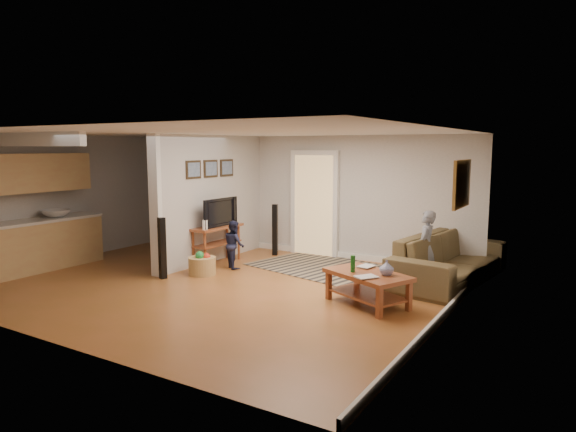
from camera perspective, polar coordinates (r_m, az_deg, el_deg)
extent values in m
plane|color=brown|center=(8.71, -8.17, -7.50)|extent=(7.50, 7.50, 0.00)
cube|color=#B3B0AB|center=(10.94, 1.71, 2.33)|extent=(7.50, 0.04, 2.50)
cube|color=#B3B0AB|center=(11.22, -23.29, 1.85)|extent=(0.04, 6.00, 2.50)
cube|color=#B3B0AB|center=(6.75, 17.06, -1.33)|extent=(0.04, 6.00, 2.50)
cube|color=white|center=(8.41, -8.50, 9.17)|extent=(7.50, 6.00, 0.04)
cube|color=#B3B0AB|center=(10.34, -8.36, 1.94)|extent=(0.15, 3.10, 2.50)
cube|color=white|center=(9.20, -14.51, 1.08)|extent=(0.22, 0.10, 2.50)
cube|color=white|center=(11.08, 1.61, -3.82)|extent=(7.50, 0.04, 0.12)
cube|color=white|center=(7.04, 16.44, -10.93)|extent=(0.04, 6.00, 0.12)
cube|color=#D8B272|center=(10.76, 2.94, 1.17)|extent=(0.90, 0.06, 2.10)
cube|color=tan|center=(10.62, -25.56, -2.94)|extent=(0.60, 2.20, 0.90)
cube|color=beige|center=(10.55, -25.71, -0.43)|extent=(0.64, 2.24, 0.05)
cube|color=tan|center=(10.49, -26.05, 4.34)|extent=(0.35, 2.00, 0.70)
imported|color=silver|center=(10.71, -24.37, -0.11)|extent=(0.54, 0.54, 0.19)
cube|color=#2F2315|center=(9.75, -10.48, 5.09)|extent=(0.03, 0.40, 0.34)
cube|color=#2F2315|center=(10.13, -8.60, 5.23)|extent=(0.03, 0.40, 0.34)
cube|color=#2F2315|center=(10.52, -6.85, 5.34)|extent=(0.03, 0.40, 0.34)
cube|color=olive|center=(7.68, 18.76, 3.40)|extent=(0.04, 0.90, 0.68)
cube|color=black|center=(9.84, 3.77, -5.63)|extent=(2.83, 2.32, 0.01)
imported|color=#483D24|center=(9.20, 17.42, -6.95)|extent=(1.44, 2.87, 0.80)
cube|color=brown|center=(7.51, 8.84, -6.46)|extent=(1.40, 1.15, 0.06)
cube|color=silver|center=(7.51, 8.84, -6.42)|extent=(0.87, 0.70, 0.02)
cube|color=brown|center=(7.59, 8.80, -8.61)|extent=(1.27, 1.02, 0.03)
cube|color=brown|center=(7.78, 4.55, -7.59)|extent=(0.09, 0.09, 0.45)
cube|color=brown|center=(7.01, 10.12, -9.41)|extent=(0.09, 0.09, 0.45)
cube|color=brown|center=(8.13, 7.69, -6.96)|extent=(0.09, 0.09, 0.45)
cube|color=brown|center=(7.40, 13.30, -8.58)|extent=(0.09, 0.09, 0.45)
imported|color=navy|center=(7.41, 10.88, -6.46)|extent=(0.27, 0.27, 0.21)
cylinder|color=#145A1A|center=(7.48, 7.22, -5.28)|extent=(0.07, 0.07, 0.24)
imported|color=#998C4C|center=(7.88, 8.06, -5.55)|extent=(0.24, 0.30, 0.03)
imported|color=#66594C|center=(7.30, 8.22, -6.62)|extent=(0.35, 0.37, 0.02)
cube|color=brown|center=(10.09, -7.96, -1.23)|extent=(0.46, 1.19, 0.05)
cube|color=brown|center=(10.14, -7.93, -3.05)|extent=(0.41, 1.09, 0.03)
cylinder|color=brown|center=(9.87, -10.49, -3.58)|extent=(0.05, 0.05, 0.73)
cylinder|color=brown|center=(10.63, -6.76, -2.70)|extent=(0.05, 0.05, 0.73)
cylinder|color=brown|center=(9.68, -9.20, -3.77)|extent=(0.05, 0.05, 0.73)
cylinder|color=brown|center=(10.45, -5.50, -2.86)|extent=(0.05, 0.05, 0.73)
imported|color=black|center=(10.07, -7.88, -1.10)|extent=(0.14, 0.95, 0.55)
cylinder|color=white|center=(9.68, -9.21, -0.96)|extent=(0.10, 0.10, 0.18)
cube|color=black|center=(9.12, -13.80, -3.50)|extent=(0.14, 0.14, 1.07)
cube|color=black|center=(10.78, -1.45, -1.54)|extent=(0.14, 0.14, 1.08)
cylinder|color=#9E7C44|center=(9.34, -9.51, -5.48)|extent=(0.49, 0.49, 0.32)
sphere|color=red|center=(9.29, -9.06, -4.53)|extent=(0.15, 0.15, 0.15)
sphere|color=gold|center=(9.36, -9.80, -4.33)|extent=(0.15, 0.15, 0.15)
sphere|color=#22883B|center=(9.25, -9.80, -4.34)|extent=(0.15, 0.15, 0.15)
imported|color=gray|center=(8.91, 14.92, -7.34)|extent=(0.33, 0.47, 1.24)
imported|color=#1B1F3A|center=(9.79, -5.96, -5.76)|extent=(0.56, 0.53, 0.90)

